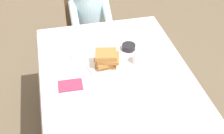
{
  "coord_description": "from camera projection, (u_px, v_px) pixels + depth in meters",
  "views": [
    {
      "loc": [
        -0.4,
        -1.6,
        2.16
      ],
      "look_at": [
        -0.03,
        0.03,
        0.79
      ],
      "focal_mm": 47.62,
      "sensor_mm": 36.0,
      "label": 1
    }
  ],
  "objects": [
    {
      "name": "bowl_butter",
      "position": [
        129.0,
        47.0,
        2.41
      ],
      "size": [
        0.11,
        0.11,
        0.04
      ],
      "primitive_type": "cylinder",
      "color": "black",
      "rests_on": "dining_table_main"
    },
    {
      "name": "fork_left_of_plate",
      "position": [
        82.0,
        72.0,
        2.2
      ],
      "size": [
        0.02,
        0.18,
        0.0
      ],
      "primitive_type": "cube",
      "rotation": [
        0.0,
        0.0,
        1.61
      ],
      "color": "silver",
      "rests_on": "dining_table_main"
    },
    {
      "name": "breakfast_stack",
      "position": [
        107.0,
        59.0,
        2.2
      ],
      "size": [
        0.2,
        0.18,
        0.11
      ],
      "color": "#A36B33",
      "rests_on": "plate_breakfast"
    },
    {
      "name": "cup_coffee",
      "position": [
        138.0,
        58.0,
        2.26
      ],
      "size": [
        0.11,
        0.08,
        0.08
      ],
      "color": "white",
      "rests_on": "dining_table_main"
    },
    {
      "name": "diner_person",
      "position": [
        89.0,
        16.0,
        2.98
      ],
      "size": [
        0.4,
        0.43,
        1.12
      ],
      "rotation": [
        0.0,
        0.0,
        3.14
      ],
      "color": "silver",
      "rests_on": "ground"
    },
    {
      "name": "dining_table_main",
      "position": [
        116.0,
        83.0,
        2.23
      ],
      "size": [
        1.12,
        1.52,
        0.74
      ],
      "color": "silver",
      "rests_on": "ground"
    },
    {
      "name": "chair_diner",
      "position": [
        88.0,
        20.0,
        3.19
      ],
      "size": [
        0.44,
        0.45,
        0.93
      ],
      "rotation": [
        0.0,
        0.0,
        3.14
      ],
      "color": "brown",
      "rests_on": "ground"
    },
    {
      "name": "plate_breakfast",
      "position": [
        107.0,
        66.0,
        2.24
      ],
      "size": [
        0.28,
        0.28,
        0.02
      ],
      "primitive_type": "cylinder",
      "color": "white",
      "rests_on": "dining_table_main"
    },
    {
      "name": "knife_right_of_plate",
      "position": [
        131.0,
        64.0,
        2.26
      ],
      "size": [
        0.04,
        0.2,
        0.0
      ],
      "primitive_type": "cube",
      "rotation": [
        0.0,
        0.0,
        1.46
      ],
      "color": "silver",
      "rests_on": "dining_table_main"
    },
    {
      "name": "napkin_folded",
      "position": [
        70.0,
        85.0,
        2.08
      ],
      "size": [
        0.17,
        0.12,
        0.01
      ],
      "primitive_type": "cube",
      "rotation": [
        0.0,
        0.0,
        -0.03
      ],
      "color": "#8C2D4C",
      "rests_on": "dining_table_main"
    },
    {
      "name": "syrup_pitcher",
      "position": [
        74.0,
        56.0,
        2.29
      ],
      "size": [
        0.08,
        0.08,
        0.07
      ],
      "color": "silver",
      "rests_on": "dining_table_main"
    },
    {
      "name": "spoon_near_edge",
      "position": [
        122.0,
        96.0,
        2.0
      ],
      "size": [
        0.15,
        0.04,
        0.0
      ],
      "primitive_type": "cube",
      "rotation": [
        0.0,
        0.0,
        -0.19
      ],
      "color": "silver",
      "rests_on": "dining_table_main"
    }
  ]
}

